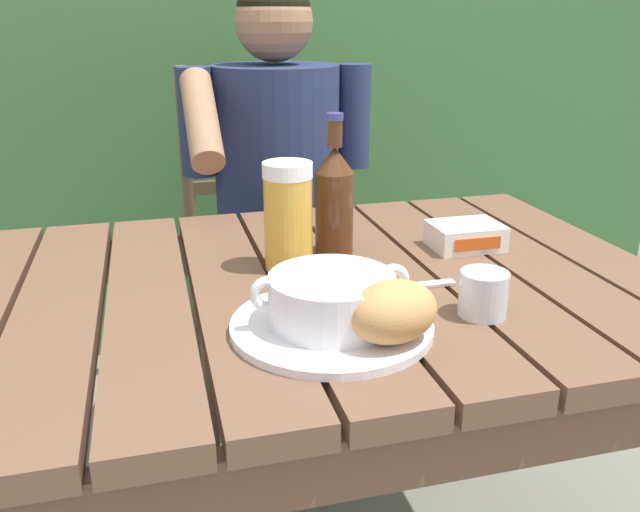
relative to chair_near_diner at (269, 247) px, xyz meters
name	(u,v)px	position (x,y,z in m)	size (l,w,h in m)	color
dining_table	(313,335)	(-0.08, -0.84, 0.14)	(1.17, 0.80, 0.73)	brown
chair_near_diner	(269,247)	(0.00, 0.00, 0.00)	(0.46, 0.40, 1.01)	brown
person_eating	(279,187)	(0.00, -0.20, 0.23)	(0.48, 0.47, 1.23)	navy
serving_plate	(331,325)	(-0.10, -1.03, 0.25)	(0.28, 0.28, 0.01)	white
soup_bowl	(332,298)	(-0.10, -1.03, 0.29)	(0.22, 0.17, 0.07)	white
bread_roll	(393,312)	(-0.04, -1.10, 0.29)	(0.15, 0.13, 0.08)	tan
beer_glass	(288,216)	(-0.10, -0.78, 0.33)	(0.08, 0.08, 0.18)	gold
beer_bottle	(334,199)	(-0.01, -0.73, 0.34)	(0.07, 0.07, 0.25)	#4C2A14
water_glass_small	(483,294)	(0.12, -1.04, 0.27)	(0.07, 0.07, 0.07)	silver
butter_tub	(465,236)	(0.23, -0.76, 0.26)	(0.13, 0.10, 0.05)	white
table_knife	(393,288)	(0.03, -0.92, 0.24)	(0.17, 0.02, 0.01)	silver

